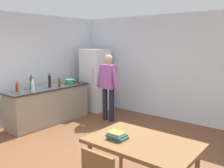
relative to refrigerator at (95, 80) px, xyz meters
The scene contains 16 objects.
ground_plane 3.19m from the refrigerator, 51.63° to the right, with size 14.00×14.00×0.00m, color brown.
wall_back 2.04m from the refrigerator, 17.53° to the left, with size 6.40×0.12×2.70m, color silver.
wall_left 2.35m from the refrigerator, 107.65° to the right, with size 0.12×5.60×2.70m, color silver.
kitchen_counter 1.66m from the refrigerator, 93.58° to the right, with size 0.64×2.20×0.90m.
refrigerator is the anchor object (origin of this frame).
person 1.10m from the refrigerator, 30.23° to the right, with size 0.70×0.22×1.70m.
dining_table 4.27m from the refrigerator, 39.29° to the right, with size 1.40×0.90×0.75m.
cooking_pot 0.93m from the refrigerator, 93.89° to the right, with size 0.40×0.28×0.12m.
utensil_jar 0.76m from the refrigerator, 113.62° to the right, with size 0.11×0.11×0.32m.
bottle_sauce_red 2.39m from the refrigerator, 94.70° to the right, with size 0.06×0.06×0.24m.
bottle_vinegar_tall 2.44m from the refrigerator, 89.20° to the right, with size 0.06×0.06×0.32m.
bottle_water_clear 2.18m from the refrigerator, 87.25° to the right, with size 0.07×0.07×0.30m.
bottle_beer_brown 1.42m from the refrigerator, 86.30° to the right, with size 0.06×0.06×0.26m.
bottle_wine_green 2.01m from the refrigerator, 96.00° to the right, with size 0.08×0.08×0.34m.
bottle_wine_dark 1.58m from the refrigerator, 93.07° to the right, with size 0.08×0.08×0.34m.
book_stack 4.13m from the refrigerator, 43.47° to the right, with size 0.24×0.20×0.09m.
Camera 1 is at (2.96, -2.86, 2.01)m, focal length 39.34 mm.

